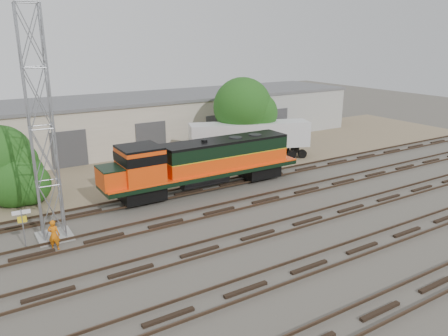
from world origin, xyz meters
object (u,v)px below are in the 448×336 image
semi_trailer (252,136)px  signal_tower (42,132)px  locomotive (201,163)px  worker (54,235)px

semi_trailer → signal_tower: bearing=-138.0°
locomotive → signal_tower: 12.64m
signal_tower → semi_trailer: signal_tower is taller
worker → signal_tower: bearing=-69.1°
locomotive → semi_trailer: bearing=32.3°
worker → locomotive: bearing=-129.2°
locomotive → semi_trailer: locomotive is taller
locomotive → semi_trailer: (8.81, 5.57, 0.01)m
locomotive → signal_tower: size_ratio=1.23×
semi_trailer → worker: bearing=-134.6°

